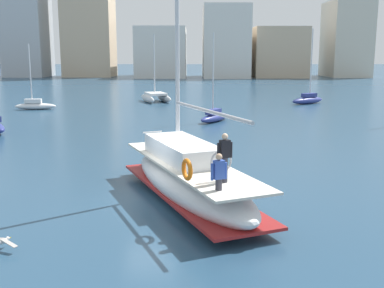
# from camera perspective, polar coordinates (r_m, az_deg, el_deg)

# --- Properties ---
(ground_plane) EXTENTS (400.00, 400.00, 0.00)m
(ground_plane) POSITION_cam_1_polar(r_m,az_deg,el_deg) (18.22, -3.93, -6.64)
(ground_plane) COLOR navy
(main_sailboat) EXTENTS (5.93, 9.78, 13.59)m
(main_sailboat) POSITION_cam_1_polar(r_m,az_deg,el_deg) (17.76, -0.13, -4.01)
(main_sailboat) COLOR silver
(main_sailboat) RESTS_ON ground
(moored_sloop_near) EXTENTS (4.34, 3.45, 7.92)m
(moored_sloop_near) POSITION_cam_1_polar(r_m,az_deg,el_deg) (52.65, 14.08, 5.30)
(moored_sloop_near) COLOR navy
(moored_sloop_near) RESTS_ON ground
(moored_sloop_far) EXTENTS (3.99, 1.32, 6.27)m
(moored_sloop_far) POSITION_cam_1_polar(r_m,az_deg,el_deg) (48.54, -18.15, 4.53)
(moored_sloop_far) COLOR silver
(moored_sloop_far) RESTS_ON ground
(moored_catamaran) EXTENTS (4.08, 5.64, 7.47)m
(moored_catamaran) POSITION_cam_1_polar(r_m,az_deg,el_deg) (53.33, -4.14, 5.73)
(moored_catamaran) COLOR white
(moored_catamaran) RESTS_ON ground
(moored_ketch_distant) EXTENTS (2.93, 3.86, 6.99)m
(moored_ketch_distant) POSITION_cam_1_polar(r_m,az_deg,el_deg) (37.96, 3.00, 3.42)
(moored_ketch_distant) COLOR navy
(moored_ketch_distant) RESTS_ON ground
(seagull) EXTENTS (1.08, 0.72, 0.17)m
(seagull) POSITION_cam_1_polar(r_m,az_deg,el_deg) (14.73, -21.64, -10.81)
(seagull) COLOR silver
(seagull) RESTS_ON ground
(waterfront_buildings) EXTENTS (79.91, 18.38, 27.96)m
(waterfront_buildings) POSITION_cam_1_polar(r_m,az_deg,el_deg) (107.36, -2.01, 12.98)
(waterfront_buildings) COLOR #B2B7BC
(waterfront_buildings) RESTS_ON ground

